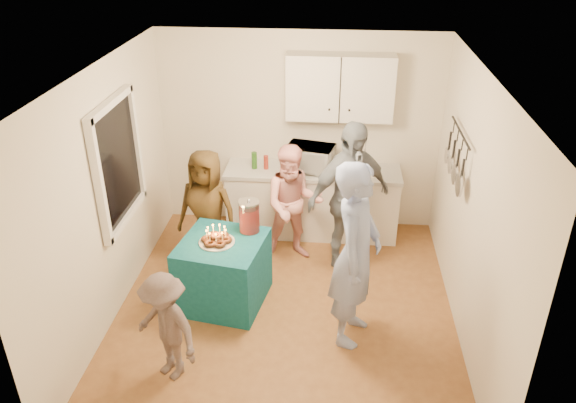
# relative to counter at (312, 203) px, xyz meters

# --- Properties ---
(floor) EXTENTS (4.00, 4.00, 0.00)m
(floor) POSITION_rel_counter_xyz_m (-0.20, -1.70, -0.43)
(floor) COLOR brown
(floor) RESTS_ON ground
(ceiling) EXTENTS (4.00, 4.00, 0.00)m
(ceiling) POSITION_rel_counter_xyz_m (-0.20, -1.70, 2.17)
(ceiling) COLOR white
(ceiling) RESTS_ON floor
(back_wall) EXTENTS (3.60, 3.60, 0.00)m
(back_wall) POSITION_rel_counter_xyz_m (-0.20, 0.30, 0.87)
(back_wall) COLOR silver
(back_wall) RESTS_ON floor
(left_wall) EXTENTS (4.00, 4.00, 0.00)m
(left_wall) POSITION_rel_counter_xyz_m (-2.00, -1.70, 0.87)
(left_wall) COLOR silver
(left_wall) RESTS_ON floor
(right_wall) EXTENTS (4.00, 4.00, 0.00)m
(right_wall) POSITION_rel_counter_xyz_m (1.60, -1.70, 0.87)
(right_wall) COLOR silver
(right_wall) RESTS_ON floor
(window_night) EXTENTS (0.04, 1.00, 1.20)m
(window_night) POSITION_rel_counter_xyz_m (-1.97, -1.40, 1.12)
(window_night) COLOR black
(window_night) RESTS_ON left_wall
(counter) EXTENTS (2.20, 0.58, 0.86)m
(counter) POSITION_rel_counter_xyz_m (0.00, 0.00, 0.00)
(counter) COLOR white
(counter) RESTS_ON floor
(countertop) EXTENTS (2.24, 0.62, 0.05)m
(countertop) POSITION_rel_counter_xyz_m (0.00, -0.00, 0.46)
(countertop) COLOR beige
(countertop) RESTS_ON counter
(upper_cabinet) EXTENTS (1.30, 0.30, 0.80)m
(upper_cabinet) POSITION_rel_counter_xyz_m (0.30, 0.15, 1.52)
(upper_cabinet) COLOR white
(upper_cabinet) RESTS_ON back_wall
(pot_rack) EXTENTS (0.12, 1.00, 0.60)m
(pot_rack) POSITION_rel_counter_xyz_m (1.52, -1.00, 1.17)
(pot_rack) COLOR black
(pot_rack) RESTS_ON right_wall
(microwave) EXTENTS (0.66, 0.52, 0.32)m
(microwave) POSITION_rel_counter_xyz_m (-0.04, 0.00, 0.64)
(microwave) COLOR white
(microwave) RESTS_ON countertop
(party_table) EXTENTS (0.98, 0.98, 0.76)m
(party_table) POSITION_rel_counter_xyz_m (-0.88, -1.58, -0.05)
(party_table) COLOR #0F5464
(party_table) RESTS_ON floor
(donut_cake) EXTENTS (0.38, 0.38, 0.18)m
(donut_cake) POSITION_rel_counter_xyz_m (-0.93, -1.60, 0.42)
(donut_cake) COLOR #381C0C
(donut_cake) RESTS_ON party_table
(punch_jar) EXTENTS (0.22, 0.22, 0.34)m
(punch_jar) POSITION_rel_counter_xyz_m (-0.62, -1.33, 0.50)
(punch_jar) COLOR red
(punch_jar) RESTS_ON party_table
(man_birthday) EXTENTS (0.62, 0.79, 1.92)m
(man_birthday) POSITION_rel_counter_xyz_m (0.51, -2.02, 0.53)
(man_birthday) COLOR #8FA0D1
(man_birthday) RESTS_ON floor
(woman_back_left) EXTENTS (0.81, 0.61, 1.49)m
(woman_back_left) POSITION_rel_counter_xyz_m (-1.19, -0.88, 0.31)
(woman_back_left) COLOR brown
(woman_back_left) RESTS_ON floor
(woman_back_center) EXTENTS (0.80, 0.67, 1.48)m
(woman_back_center) POSITION_rel_counter_xyz_m (-0.20, -0.64, 0.31)
(woman_back_center) COLOR pink
(woman_back_center) RESTS_ON floor
(woman_back_right) EXTENTS (1.15, 0.97, 1.85)m
(woman_back_right) POSITION_rel_counter_xyz_m (0.45, -0.78, 0.49)
(woman_back_right) COLOR black
(woman_back_right) RESTS_ON floor
(child_near_left) EXTENTS (0.82, 0.73, 1.10)m
(child_near_left) POSITION_rel_counter_xyz_m (-1.18, -2.72, 0.12)
(child_near_left) COLOR #534442
(child_near_left) RESTS_ON floor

